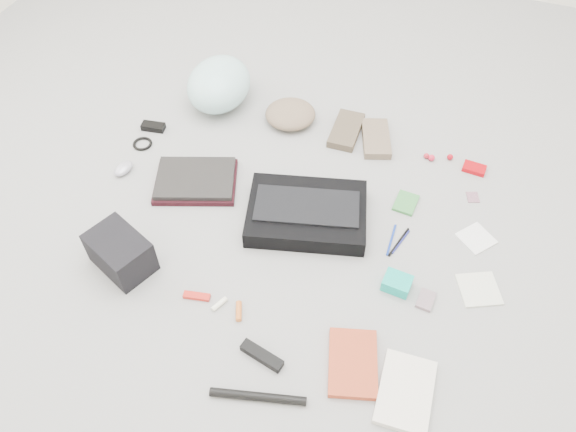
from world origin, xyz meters
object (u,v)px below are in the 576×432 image
(laptop, at_px, (195,178))
(book_red, at_px, (353,363))
(camera_bag, at_px, (121,253))
(messenger_bag, at_px, (307,213))
(bike_helmet, at_px, (219,84))
(accordion_wallet, at_px, (397,283))

(laptop, xyz_separation_m, book_red, (0.81, -0.53, -0.02))
(laptop, bearing_deg, camera_bag, -118.32)
(messenger_bag, bearing_deg, camera_bag, -157.00)
(bike_helmet, bearing_deg, laptop, -79.58)
(messenger_bag, xyz_separation_m, bike_helmet, (-0.60, 0.52, 0.07))
(book_red, bearing_deg, laptop, 130.72)
(bike_helmet, xyz_separation_m, camera_bag, (0.05, -0.95, -0.03))
(book_red, bearing_deg, messenger_bag, 106.93)
(bike_helmet, xyz_separation_m, accordion_wallet, (0.99, -0.70, -0.08))
(laptop, relative_size, bike_helmet, 0.89)
(laptop, distance_m, book_red, 0.97)
(bike_helmet, relative_size, book_red, 1.51)
(messenger_bag, xyz_separation_m, camera_bag, (-0.55, -0.42, 0.03))
(camera_bag, relative_size, book_red, 0.95)
(accordion_wallet, bearing_deg, camera_bag, -160.76)
(messenger_bag, bearing_deg, book_red, -71.68)
(messenger_bag, distance_m, camera_bag, 0.69)
(messenger_bag, height_order, book_red, messenger_bag)
(camera_bag, bearing_deg, messenger_bag, 60.49)
(book_red, bearing_deg, accordion_wallet, 63.29)
(messenger_bag, bearing_deg, bike_helmet, 124.24)
(laptop, xyz_separation_m, accordion_wallet, (0.87, -0.20, -0.01))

